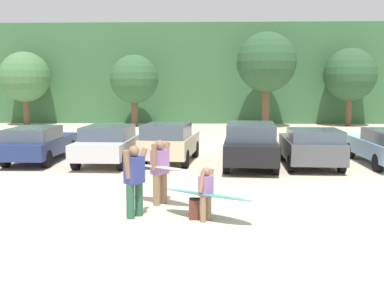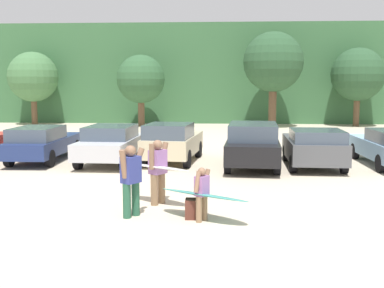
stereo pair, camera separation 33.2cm
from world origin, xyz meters
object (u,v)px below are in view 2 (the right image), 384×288
at_px(backpack_dropped, 191,209).
at_px(person_child, 202,191).
at_px(parked_car_black, 253,144).
at_px(surfboard_teal, 204,195).
at_px(person_companion, 131,177).
at_px(parked_car_navy, 43,143).
at_px(parked_car_dark_gray, 314,147).
at_px(parked_car_champagne, 172,142).
at_px(surfboard_white, 159,167).
at_px(person_adult, 158,168).
at_px(parked_car_silver, 111,143).

bearing_deg(backpack_dropped, person_child, -38.78).
distance_m(parked_car_black, surfboard_teal, 7.27).
height_order(person_companion, backpack_dropped, person_companion).
relative_size(parked_car_navy, parked_car_black, 0.99).
bearing_deg(parked_car_dark_gray, backpack_dropped, 152.02).
relative_size(person_child, person_companion, 0.73).
xyz_separation_m(parked_car_black, backpack_dropped, (-1.87, -7.01, -0.64)).
xyz_separation_m(parked_car_black, parked_car_dark_gray, (2.23, -0.01, -0.09)).
xyz_separation_m(parked_car_champagne, surfboard_white, (0.30, -6.54, 0.14)).
bearing_deg(parked_car_champagne, parked_car_black, -97.84).
height_order(parked_car_navy, person_child, parked_car_navy).
height_order(surfboard_teal, backpack_dropped, surfboard_teal).
bearing_deg(parked_car_champagne, parked_car_navy, 95.73).
distance_m(parked_car_navy, person_adult, 8.56).
distance_m(parked_car_champagne, person_child, 8.12).
relative_size(parked_car_navy, parked_car_silver, 1.05).
bearing_deg(person_adult, backpack_dropped, 159.71).
height_order(parked_car_navy, parked_car_silver, parked_car_silver).
xyz_separation_m(parked_car_silver, parked_car_dark_gray, (7.66, -0.56, -0.02)).
relative_size(parked_car_silver, person_adult, 2.77).
xyz_separation_m(parked_car_navy, person_child, (6.65, -8.04, -0.06)).
relative_size(parked_car_dark_gray, person_adult, 2.49).
height_order(parked_car_silver, parked_car_champagne, parked_car_champagne).
height_order(parked_car_dark_gray, backpack_dropped, parked_car_dark_gray).
relative_size(person_companion, surfboard_white, 0.89).
xyz_separation_m(parked_car_silver, person_adult, (2.64, -6.30, 0.15)).
bearing_deg(person_child, parked_car_dark_gray, -84.37).
distance_m(person_adult, person_companion, 1.28).
height_order(surfboard_white, backpack_dropped, surfboard_white).
distance_m(parked_car_black, person_companion, 7.67).
height_order(parked_car_navy, person_adult, person_adult).
distance_m(parked_car_navy, parked_car_silver, 2.84).
height_order(parked_car_champagne, backpack_dropped, parked_car_champagne).
bearing_deg(parked_car_dark_gray, parked_car_black, 92.08).
bearing_deg(parked_car_champagne, person_child, -163.40).
xyz_separation_m(parked_car_navy, backpack_dropped, (6.39, -7.83, -0.52)).
relative_size(person_child, surfboard_white, 0.65).
distance_m(parked_car_champagne, parked_car_black, 3.16).
xyz_separation_m(surfboard_white, backpack_dropped, (0.89, -1.24, -0.74)).
bearing_deg(parked_car_black, parked_car_silver, 88.46).
relative_size(parked_car_navy, parked_car_champagne, 1.13).
bearing_deg(parked_car_silver, parked_car_champagne, -82.40).
bearing_deg(surfboard_white, parked_car_silver, -35.42).
bearing_deg(parked_car_navy, surfboard_teal, -140.12).
bearing_deg(parked_car_black, parked_car_dark_gray, -86.17).
relative_size(parked_car_black, surfboard_white, 2.59).
relative_size(parked_car_black, person_companion, 2.91).
height_order(parked_car_dark_gray, person_child, parked_car_dark_gray).
distance_m(parked_car_black, parked_car_dark_gray, 2.23).
xyz_separation_m(parked_car_dark_gray, person_adult, (-5.02, -5.74, 0.17)).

